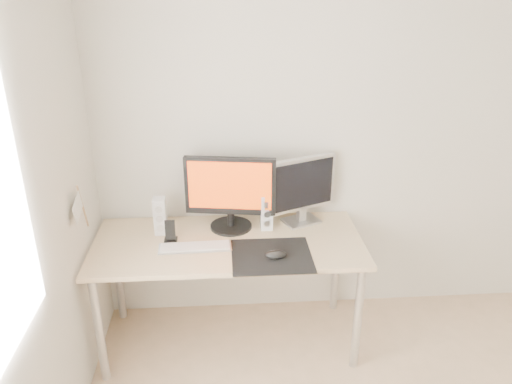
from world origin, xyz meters
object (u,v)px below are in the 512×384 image
desk (228,252)px  phone_dock (171,235)px  mouse (276,255)px  second_monitor (302,187)px  speaker_right (267,212)px  speaker_left (160,216)px  keyboard (195,247)px  main_monitor (230,191)px

desk → phone_dock: 0.36m
desk → phone_dock: bearing=176.7°
mouse → second_monitor: (0.21, 0.44, 0.22)m
second_monitor → speaker_right: (-0.23, -0.07, -0.13)m
mouse → speaker_left: bearing=152.2°
mouse → second_monitor: bearing=64.3°
mouse → keyboard: mouse is taller
mouse → speaker_right: speaker_right is taller
main_monitor → second_monitor: 0.45m
keyboard → mouse: bearing=-18.0°
keyboard → phone_dock: (-0.15, 0.09, 0.03)m
speaker_left → keyboard: size_ratio=0.54×
main_monitor → keyboard: bearing=-132.0°
phone_dock → keyboard: bearing=-32.2°
second_monitor → keyboard: bearing=-156.4°
second_monitor → phone_dock: bearing=-166.3°
speaker_left → desk: bearing=-17.9°
speaker_right → phone_dock: bearing=-167.6°
speaker_left → speaker_right: (0.65, 0.02, 0.00)m
mouse → speaker_left: size_ratio=0.53×
main_monitor → second_monitor: size_ratio=1.27×
desk → speaker_right: 0.34m
mouse → keyboard: size_ratio=0.29×
main_monitor → speaker_left: size_ratio=2.39×
second_monitor → keyboard: second_monitor is taller
desk → speaker_left: (-0.41, 0.13, 0.19)m
speaker_right → phone_dock: 0.60m
phone_dock → main_monitor: bearing=21.9°
keyboard → phone_dock: 0.18m
speaker_left → mouse: bearing=-27.8°
main_monitor → speaker_right: (0.22, -0.02, -0.14)m
main_monitor → phone_dock: 0.44m
second_monitor → speaker_left: (-0.88, -0.09, -0.13)m
speaker_right → keyboard: 0.50m
speaker_left → main_monitor: bearing=4.5°
second_monitor → speaker_left: size_ratio=1.89×
second_monitor → phone_dock: size_ratio=3.17×
main_monitor → speaker_left: (-0.43, -0.03, -0.14)m
speaker_left → speaker_right: 0.65m
mouse → speaker_right: bearing=93.0°
mouse → phone_dock: size_ratio=0.89×
keyboard → speaker_left: bearing=136.4°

